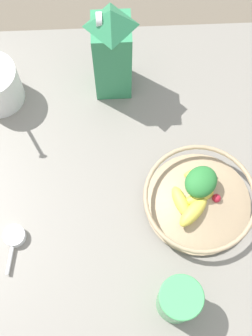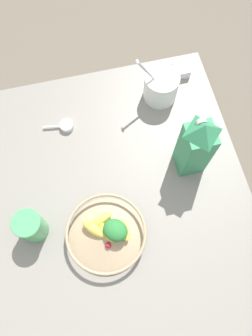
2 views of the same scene
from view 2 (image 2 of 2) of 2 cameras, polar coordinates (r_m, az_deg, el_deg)
ground_plane at (r=1.10m, az=-4.83°, el=-6.30°), size 6.00×6.00×0.00m
countertop at (r=1.08m, az=-4.90°, el=-6.11°), size 0.99×0.99×0.03m
fruit_bowl at (r=1.01m, az=-3.39°, el=-11.25°), size 0.25×0.25×0.09m
milk_carton at (r=1.00m, az=12.04°, el=3.71°), size 0.08×0.08×0.27m
yogurt_tub at (r=1.18m, az=6.12°, el=14.06°), size 0.16×0.12×0.22m
drinking_cup at (r=1.02m, az=-16.23°, el=-9.73°), size 0.08×0.08×0.12m
spice_jar at (r=1.28m, az=9.57°, el=16.38°), size 0.06×0.06×0.04m
measuring_scoop at (r=1.17m, az=-10.47°, el=7.25°), size 0.11×0.05×0.02m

